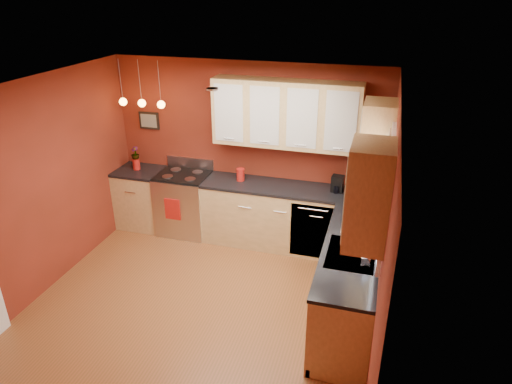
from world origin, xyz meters
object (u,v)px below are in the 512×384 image
(gas_range, at_px, (185,203))
(red_canister, at_px, (241,175))
(soap_pump, at_px, (365,259))
(sink, at_px, (351,256))
(coffee_maker, at_px, (337,184))

(gas_range, height_order, red_canister, red_canister)
(gas_range, relative_size, soap_pump, 5.42)
(gas_range, relative_size, sink, 1.59)
(sink, distance_m, coffee_maker, 1.58)
(red_canister, bearing_deg, sink, -41.77)
(red_canister, xyz_separation_m, soap_pump, (1.88, -1.78, 0.01))
(sink, height_order, red_canister, sink)
(coffee_maker, xyz_separation_m, soap_pump, (0.49, -1.77, -0.00))
(sink, xyz_separation_m, coffee_maker, (-0.34, 1.54, 0.13))
(red_canister, bearing_deg, soap_pump, -43.43)
(coffee_maker, height_order, soap_pump, coffee_maker)
(coffee_maker, distance_m, soap_pump, 1.84)
(gas_range, bearing_deg, coffee_maker, 1.04)
(soap_pump, bearing_deg, red_canister, 136.57)
(sink, xyz_separation_m, red_canister, (-1.73, 1.55, 0.12))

